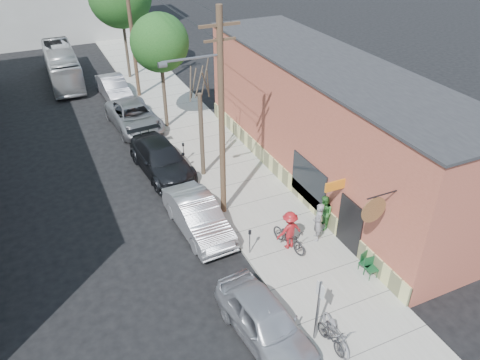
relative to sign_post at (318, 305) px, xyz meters
name	(u,v)px	position (x,y,z in m)	size (l,w,h in m)	color
ground	(207,276)	(-2.35, 4.76, -1.83)	(120.00, 120.00, 0.00)	black
sidewalk	(206,145)	(1.90, 15.76, -1.76)	(4.50, 58.00, 0.15)	#A9A89D
cafe_building	(327,123)	(6.64, 9.75, 1.47)	(6.60, 20.20, 6.61)	#AD5440
sign_post	(318,305)	(0.00, 0.00, 0.00)	(0.07, 0.45, 2.80)	slate
parking_meter_near	(250,238)	(-0.10, 5.23, -0.85)	(0.14, 0.14, 1.24)	slate
parking_meter_far	(183,149)	(-0.10, 14.25, -0.85)	(0.14, 0.14, 1.24)	slate
utility_pole_near	(220,115)	(0.04, 8.67, 3.58)	(3.57, 0.28, 10.00)	#503A28
utility_pole_far	(131,28)	(0.10, 25.74, 3.51)	(1.80, 0.28, 10.00)	#503A28
tree_bare	(202,136)	(0.45, 12.48, 0.74)	(0.24, 0.24, 4.85)	#44392C
tree_leafy_mid	(160,43)	(0.45, 19.49, 3.99)	(3.67, 3.67, 7.53)	#44392C
patio_chair_a	(366,263)	(3.85, 2.11, -1.24)	(0.50, 0.50, 0.88)	#124322
patio_chair_b	(371,268)	(3.85, 1.74, -1.24)	(0.50, 0.50, 0.88)	#124322
patron_grey	(318,222)	(3.15, 4.81, -0.72)	(0.70, 0.46, 1.92)	gray
patron_green	(324,213)	(3.85, 5.36, -0.79)	(0.86, 0.67, 1.78)	#30772F
cyclist	(289,230)	(1.68, 4.85, -0.74)	(1.22, 0.70, 1.89)	maroon
cyclist_bike	(289,237)	(1.68, 4.85, -1.14)	(0.72, 2.06, 1.08)	black
parked_bike_a	(331,337)	(0.32, -0.50, -1.21)	(0.44, 1.57, 0.95)	black
parked_bike_b	(336,332)	(0.58, -0.45, -1.15)	(0.71, 2.04, 1.07)	slate
car_0	(265,321)	(-1.55, 0.92, -1.00)	(1.96, 4.86, 1.66)	#B5B5BD
car_1	(198,216)	(-1.55, 7.87, -0.99)	(1.79, 5.14, 1.69)	#BABCC2
car_2	(161,159)	(-1.55, 13.90, -0.97)	(2.41, 5.92, 1.72)	black
car_3	(134,117)	(-1.55, 20.36, -1.00)	(2.77, 6.00, 1.67)	#93959A
car_4	(114,88)	(-1.68, 26.39, -1.00)	(1.76, 5.05, 1.67)	gray
bus	(62,65)	(-4.79, 31.94, -0.45)	(2.32, 9.92, 2.76)	silver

